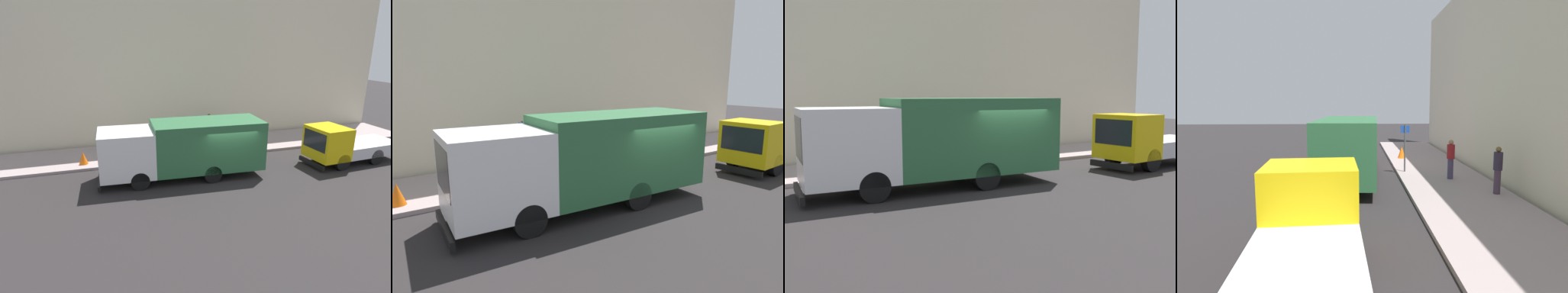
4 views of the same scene
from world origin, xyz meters
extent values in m
plane|color=#282525|center=(0.00, 0.00, 0.00)|extent=(80.00, 80.00, 0.00)
cube|color=#A29190|center=(4.95, 0.00, 0.07)|extent=(3.91, 30.00, 0.15)
cube|color=beige|center=(7.41, 0.00, 5.00)|extent=(0.50, 30.00, 10.01)
cube|color=white|center=(0.90, 4.86, 1.52)|extent=(2.53, 2.70, 2.16)
cube|color=black|center=(0.98, 6.12, 1.78)|extent=(2.00, 0.18, 1.21)
cube|color=#2C663B|center=(0.67, 0.85, 1.65)|extent=(2.70, 5.59, 2.42)
cube|color=black|center=(0.98, 6.20, 0.24)|extent=(2.29, 0.26, 0.24)
cylinder|color=black|center=(-0.17, 4.41, 0.44)|extent=(0.35, 0.89, 0.88)
cylinder|color=black|center=(1.91, 4.29, 0.44)|extent=(0.35, 0.89, 0.88)
cylinder|color=black|center=(-0.37, 0.92, 0.44)|extent=(0.35, 0.89, 0.88)
cylinder|color=black|center=(1.71, 0.79, 0.44)|extent=(0.35, 0.89, 0.88)
cube|color=yellow|center=(-0.04, -5.86, 1.33)|extent=(2.16, 1.87, 1.75)
cube|color=black|center=(-0.09, -5.01, 1.54)|extent=(1.73, 0.17, 0.98)
cube|color=silver|center=(0.13, -8.58, 0.77)|extent=(2.28, 3.83, 0.64)
cube|color=black|center=(-0.09, -4.93, 0.25)|extent=(1.97, 0.24, 0.24)
cylinder|color=black|center=(-0.89, -6.26, 0.45)|extent=(0.35, 0.91, 0.90)
cylinder|color=black|center=(0.86, -6.15, 0.45)|extent=(0.35, 0.91, 0.90)
cylinder|color=black|center=(1.01, -8.52, 0.45)|extent=(0.35, 0.91, 0.90)
cylinder|color=#43385B|center=(5.18, 1.31, 0.60)|extent=(0.32, 0.32, 0.91)
cylinder|color=maroon|center=(5.18, 1.31, 1.37)|extent=(0.42, 0.42, 0.63)
sphere|color=#9D734E|center=(5.18, 1.31, 1.80)|extent=(0.22, 0.22, 0.22)
cylinder|color=#463347|center=(6.25, -1.23, 0.60)|extent=(0.30, 0.30, 0.91)
cylinder|color=#2C2436|center=(6.25, -1.23, 1.39)|extent=(0.40, 0.40, 0.67)
sphere|color=brown|center=(6.25, -1.23, 1.83)|extent=(0.21, 0.21, 0.21)
cylinder|color=#4C5156|center=(3.37, 2.97, 1.32)|extent=(0.08, 0.08, 2.35)
cube|color=blue|center=(3.37, 2.99, 2.24)|extent=(0.44, 0.03, 0.36)
camera|label=1|loc=(-14.54, 6.22, 6.70)|focal=30.74mm
camera|label=2|loc=(-7.50, 7.70, 3.92)|focal=30.83mm
camera|label=3|loc=(-11.68, 7.84, 2.97)|focal=39.56mm
camera|label=4|loc=(0.99, -13.43, 3.62)|focal=31.35mm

